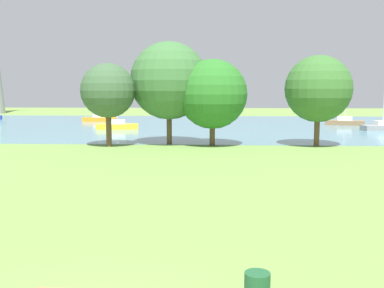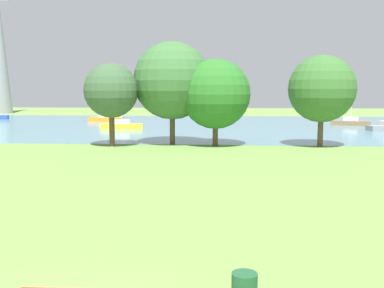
{
  "view_description": "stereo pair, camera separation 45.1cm",
  "coord_description": "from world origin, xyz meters",
  "px_view_note": "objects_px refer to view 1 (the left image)",
  "views": [
    {
      "loc": [
        2.47,
        -7.96,
        4.73
      ],
      "look_at": [
        1.21,
        16.36,
        1.75
      ],
      "focal_mm": 42.78,
      "sensor_mm": 36.0,
      "label": 1
    },
    {
      "loc": [
        2.92,
        -7.93,
        4.73
      ],
      "look_at": [
        1.21,
        16.36,
        1.75
      ],
      "focal_mm": 42.78,
      "sensor_mm": 36.0,
      "label": 2
    }
  ],
  "objects_px": {
    "sailboat_gray": "(383,126)",
    "tree_east_far": "(108,91)",
    "sailboat_orange": "(100,118)",
    "tree_west_far": "(169,81)",
    "sailboat_yellow": "(117,125)",
    "tree_mid_shore": "(212,94)",
    "tree_west_near": "(318,89)",
    "sailboat_brown": "(345,122)"
  },
  "relations": [
    {
      "from": "tree_east_far",
      "to": "tree_mid_shore",
      "type": "relative_size",
      "value": 0.95
    },
    {
      "from": "tree_west_far",
      "to": "tree_mid_shore",
      "type": "xyz_separation_m",
      "value": [
        3.65,
        -0.8,
        -1.1
      ]
    },
    {
      "from": "sailboat_brown",
      "to": "tree_east_far",
      "type": "relative_size",
      "value": 0.92
    },
    {
      "from": "sailboat_yellow",
      "to": "sailboat_brown",
      "type": "distance_m",
      "value": 28.86
    },
    {
      "from": "sailboat_yellow",
      "to": "sailboat_brown",
      "type": "height_order",
      "value": "sailboat_yellow"
    },
    {
      "from": "sailboat_gray",
      "to": "tree_west_near",
      "type": "distance_m",
      "value": 18.44
    },
    {
      "from": "tree_mid_shore",
      "to": "sailboat_orange",
      "type": "bearing_deg",
      "value": 121.32
    },
    {
      "from": "sailboat_gray",
      "to": "sailboat_orange",
      "type": "distance_m",
      "value": 37.19
    },
    {
      "from": "tree_mid_shore",
      "to": "tree_west_far",
      "type": "bearing_deg",
      "value": 167.62
    },
    {
      "from": "sailboat_yellow",
      "to": "sailboat_orange",
      "type": "bearing_deg",
      "value": 112.97
    },
    {
      "from": "sailboat_gray",
      "to": "tree_mid_shore",
      "type": "bearing_deg",
      "value": -142.55
    },
    {
      "from": "tree_west_far",
      "to": "tree_west_near",
      "type": "relative_size",
      "value": 1.17
    },
    {
      "from": "tree_mid_shore",
      "to": "tree_west_near",
      "type": "xyz_separation_m",
      "value": [
        8.53,
        0.01,
        0.43
      ]
    },
    {
      "from": "sailboat_brown",
      "to": "tree_mid_shore",
      "type": "distance_m",
      "value": 27.83
    },
    {
      "from": "sailboat_orange",
      "to": "sailboat_yellow",
      "type": "xyz_separation_m",
      "value": [
        5.06,
        -11.95,
        0.0
      ]
    },
    {
      "from": "tree_west_near",
      "to": "sailboat_yellow",
      "type": "bearing_deg",
      "value": 143.37
    },
    {
      "from": "sailboat_yellow",
      "to": "sailboat_gray",
      "type": "bearing_deg",
      "value": -0.07
    },
    {
      "from": "tree_east_far",
      "to": "sailboat_brown",
      "type": "bearing_deg",
      "value": 42.17
    },
    {
      "from": "sailboat_orange",
      "to": "tree_west_far",
      "type": "xyz_separation_m",
      "value": [
        12.51,
        -25.76,
        4.88
      ]
    },
    {
      "from": "sailboat_orange",
      "to": "sailboat_brown",
      "type": "relative_size",
      "value": 1.15
    },
    {
      "from": "sailboat_gray",
      "to": "tree_east_far",
      "type": "relative_size",
      "value": 1.08
    },
    {
      "from": "sailboat_yellow",
      "to": "tree_mid_shore",
      "type": "relative_size",
      "value": 1.04
    },
    {
      "from": "sailboat_brown",
      "to": "tree_west_near",
      "type": "xyz_separation_m",
      "value": [
        -8.3,
        -21.83,
        4.22
      ]
    },
    {
      "from": "sailboat_orange",
      "to": "tree_east_far",
      "type": "bearing_deg",
      "value": -74.28
    },
    {
      "from": "sailboat_brown",
      "to": "tree_west_near",
      "type": "height_order",
      "value": "tree_west_near"
    },
    {
      "from": "tree_east_far",
      "to": "tree_west_far",
      "type": "height_order",
      "value": "tree_west_far"
    },
    {
      "from": "sailboat_gray",
      "to": "sailboat_brown",
      "type": "bearing_deg",
      "value": 106.87
    },
    {
      "from": "tree_mid_shore",
      "to": "tree_east_far",
      "type": "bearing_deg",
      "value": -173.08
    },
    {
      "from": "sailboat_orange",
      "to": "tree_mid_shore",
      "type": "height_order",
      "value": "sailboat_orange"
    },
    {
      "from": "sailboat_orange",
      "to": "tree_west_far",
      "type": "relative_size",
      "value": 0.83
    },
    {
      "from": "tree_east_far",
      "to": "tree_west_near",
      "type": "relative_size",
      "value": 0.91
    },
    {
      "from": "sailboat_gray",
      "to": "tree_east_far",
      "type": "bearing_deg",
      "value": -150.38
    },
    {
      "from": "sailboat_yellow",
      "to": "sailboat_brown",
      "type": "bearing_deg",
      "value": 14.5
    },
    {
      "from": "tree_mid_shore",
      "to": "tree_west_near",
      "type": "relative_size",
      "value": 0.96
    },
    {
      "from": "tree_west_far",
      "to": "sailboat_orange",
      "type": "bearing_deg",
      "value": 115.91
    },
    {
      "from": "sailboat_brown",
      "to": "tree_mid_shore",
      "type": "height_order",
      "value": "tree_mid_shore"
    },
    {
      "from": "sailboat_orange",
      "to": "tree_west_near",
      "type": "xyz_separation_m",
      "value": [
        24.7,
        -26.55,
        4.21
      ]
    },
    {
      "from": "sailboat_yellow",
      "to": "sailboat_brown",
      "type": "xyz_separation_m",
      "value": [
        27.94,
        7.22,
        -0.01
      ]
    },
    {
      "from": "sailboat_brown",
      "to": "tree_west_far",
      "type": "height_order",
      "value": "tree_west_far"
    },
    {
      "from": "sailboat_yellow",
      "to": "tree_mid_shore",
      "type": "xyz_separation_m",
      "value": [
        11.1,
        -14.62,
        3.78
      ]
    },
    {
      "from": "tree_west_near",
      "to": "sailboat_orange",
      "type": "bearing_deg",
      "value": 132.93
    },
    {
      "from": "tree_west_far",
      "to": "tree_mid_shore",
      "type": "relative_size",
      "value": 1.21
    }
  ]
}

